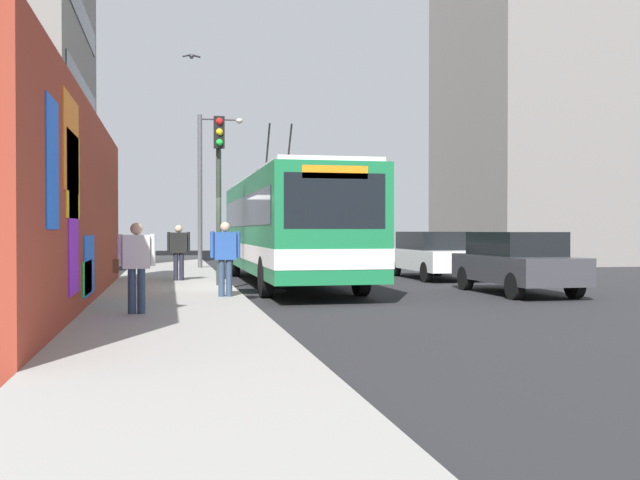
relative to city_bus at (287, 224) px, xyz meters
The scene contains 13 objects.
ground_plane 3.34m from the city_bus, 140.27° to the left, with size 80.00×80.00×0.00m, color #232326.
sidewalk_slab 4.38m from the city_bus, 122.50° to the left, with size 48.00×3.20×0.15m, color gray.
graffiti_wall 7.64m from the city_bus, 137.62° to the left, with size 15.12×0.32×4.17m.
building_far_right 20.05m from the city_bus, 52.10° to the right, with size 9.44×8.97×14.66m.
city_bus is the anchor object (origin of this frame).
parked_car_dark_gray 6.83m from the city_bus, 129.70° to the right, with size 4.25×1.77×1.58m.
parked_car_white 5.52m from the city_bus, 73.08° to the right, with size 4.72×1.80×1.58m.
pedestrian_at_curb 5.63m from the city_bus, 156.40° to the left, with size 0.22×0.67×1.66m.
pedestrian_midblock 3.27m from the city_bus, 84.71° to the left, with size 0.22×0.66×1.63m.
pedestrian_near_wall 9.05m from the city_bus, 153.48° to the left, with size 0.22×0.73×1.60m.
traffic_light 3.16m from the city_bus, 131.04° to the left, with size 0.49×0.28×4.52m.
street_lamp 8.04m from the city_bus, 15.07° to the left, with size 0.44×1.80×6.05m.
curbside_puddle 3.03m from the city_bus, 150.61° to the left, with size 1.66×1.66×0.00m, color black.
Camera 1 is at (-18.81, 1.66, 1.61)m, focal length 39.93 mm.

